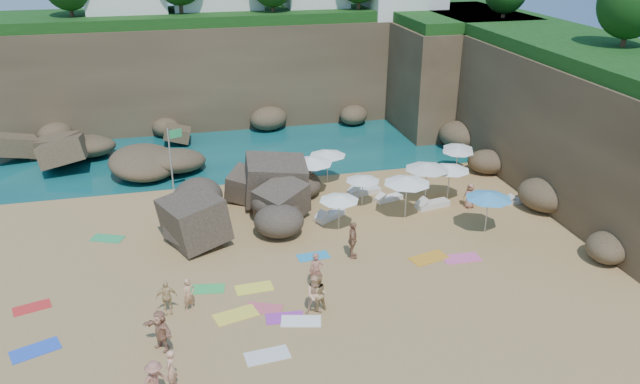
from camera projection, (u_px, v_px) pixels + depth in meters
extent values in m
plane|color=tan|center=(295.00, 256.00, 31.21)|extent=(120.00, 120.00, 0.00)
plane|color=#0C4751|center=(232.00, 101.00, 57.93)|extent=(120.00, 120.00, 0.00)
cube|color=brown|center=(259.00, 68.00, 52.30)|extent=(44.00, 8.00, 8.00)
cube|color=brown|center=(554.00, 110.00, 40.78)|extent=(8.00, 30.00, 8.00)
cube|color=brown|center=(450.00, 72.00, 51.05)|extent=(10.00, 12.00, 8.00)
sphere|color=#11380F|center=(631.00, 3.00, 34.55)|extent=(3.60, 3.60, 3.60)
cylinder|color=white|center=(17.00, 79.00, 52.89)|extent=(0.10, 0.10, 6.00)
cylinder|color=white|center=(36.00, 78.00, 53.21)|extent=(0.10, 0.10, 6.00)
cylinder|color=white|center=(55.00, 77.00, 53.53)|extent=(0.10, 0.10, 6.00)
cylinder|color=silver|center=(171.00, 163.00, 36.94)|extent=(0.09, 0.09, 4.35)
cube|color=green|center=(175.00, 134.00, 36.30)|extent=(0.72, 0.34, 0.49)
cylinder|color=silver|center=(327.00, 168.00, 39.41)|extent=(0.06, 0.06, 2.10)
cone|color=white|center=(327.00, 153.00, 39.02)|extent=(2.35, 2.35, 0.36)
cylinder|color=silver|center=(426.00, 184.00, 36.68)|extent=(0.07, 0.07, 2.35)
cone|color=silver|center=(427.00, 166.00, 36.23)|extent=(2.64, 2.64, 0.40)
cylinder|color=silver|center=(457.00, 158.00, 41.42)|extent=(0.05, 0.05, 1.80)
cone|color=silver|center=(458.00, 146.00, 41.08)|extent=(2.01, 2.01, 0.31)
cylinder|color=silver|center=(449.00, 183.00, 37.06)|extent=(0.06, 0.06, 2.13)
cone|color=white|center=(450.00, 167.00, 36.66)|extent=(2.38, 2.38, 0.36)
cylinder|color=silver|center=(457.00, 162.00, 40.58)|extent=(0.05, 0.05, 1.85)
cone|color=silver|center=(458.00, 150.00, 40.23)|extent=(2.07, 2.07, 0.32)
cylinder|color=silver|center=(311.00, 177.00, 37.65)|extent=(0.07, 0.07, 2.31)
cone|color=white|center=(311.00, 160.00, 37.20)|extent=(2.59, 2.59, 0.39)
cylinder|color=silver|center=(362.00, 192.00, 36.28)|extent=(0.05, 0.05, 1.80)
cone|color=silver|center=(363.00, 178.00, 35.94)|extent=(2.02, 2.02, 0.31)
cylinder|color=silver|center=(339.00, 213.00, 33.49)|extent=(0.06, 0.06, 1.93)
cone|color=white|center=(339.00, 198.00, 33.12)|extent=(2.16, 2.16, 0.33)
cylinder|color=silver|center=(487.00, 213.00, 33.18)|extent=(0.06, 0.06, 2.19)
cone|color=#3D96D2|center=(489.00, 195.00, 32.77)|extent=(2.46, 2.46, 0.37)
cylinder|color=silver|center=(406.00, 198.00, 34.75)|extent=(0.07, 0.07, 2.34)
cone|color=white|center=(407.00, 180.00, 34.31)|extent=(2.63, 2.63, 0.40)
cube|color=white|center=(267.00, 193.00, 37.96)|extent=(1.93, 0.78, 0.29)
cube|color=silver|center=(364.00, 191.00, 38.19)|extent=(2.15, 1.08, 0.32)
cube|color=silver|center=(432.00, 204.00, 36.44)|extent=(2.15, 1.07, 0.32)
cube|color=white|center=(389.00, 198.00, 37.31)|extent=(1.82, 1.04, 0.27)
cube|color=silver|center=(518.00, 200.00, 37.03)|extent=(1.62, 0.55, 0.25)
cube|color=silver|center=(330.00, 216.00, 35.05)|extent=(1.98, 1.58, 0.30)
cube|color=blue|center=(35.00, 350.00, 24.33)|extent=(2.02, 1.51, 0.03)
cube|color=#D45264|center=(264.00, 308.00, 26.95)|extent=(1.79, 1.37, 0.03)
cube|color=green|center=(207.00, 289.00, 28.36)|extent=(1.73, 1.06, 0.03)
cube|color=#FFE243|center=(236.00, 315.00, 26.49)|extent=(2.01, 1.35, 0.03)
cube|color=silver|center=(267.00, 356.00, 24.03)|extent=(1.79, 1.01, 0.03)
cube|color=purple|center=(285.00, 318.00, 26.31)|extent=(1.67, 0.93, 0.03)
cube|color=red|center=(32.00, 308.00, 27.00)|extent=(1.69, 1.18, 0.03)
cube|color=#2695CE|center=(313.00, 256.00, 31.12)|extent=(1.65, 0.91, 0.03)
cube|color=#E85A98|center=(461.00, 258.00, 30.93)|extent=(1.89, 1.00, 0.03)
cube|color=orange|center=(429.00, 258.00, 30.96)|extent=(2.11, 1.43, 0.03)
cube|color=#2DA05B|center=(107.00, 238.00, 32.85)|extent=(1.88, 1.43, 0.03)
cube|color=#FFF443|center=(254.00, 288.00, 28.44)|extent=(1.74, 0.94, 0.03)
cube|color=white|center=(301.00, 321.00, 26.09)|extent=(1.82, 1.21, 0.03)
imported|color=tan|center=(189.00, 295.00, 26.54)|extent=(0.68, 0.62, 1.55)
imported|color=#A78653|center=(317.00, 293.00, 26.55)|extent=(0.93, 0.80, 1.68)
imported|color=#EAB985|center=(212.00, 193.00, 36.51)|extent=(1.01, 0.71, 1.44)
imported|color=#9F6D4F|center=(353.00, 240.00, 30.66)|extent=(0.78, 1.22, 1.94)
imported|color=tan|center=(470.00, 196.00, 36.11)|extent=(0.74, 0.83, 1.51)
imported|color=#C07060|center=(239.00, 187.00, 37.31)|extent=(1.44, 0.97, 1.51)
imported|color=#EAA885|center=(171.00, 369.00, 22.16)|extent=(0.54, 0.65, 1.54)
imported|color=#DEB97E|center=(168.00, 310.00, 26.55)|extent=(1.04, 1.62, 0.38)
imported|color=tan|center=(162.00, 344.00, 24.33)|extent=(2.33, 2.31, 0.46)
imported|color=#AC6856|center=(316.00, 284.00, 28.41)|extent=(1.02, 1.82, 0.41)
imported|color=#E5B082|center=(316.00, 306.00, 26.51)|extent=(1.04, 1.87, 0.68)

